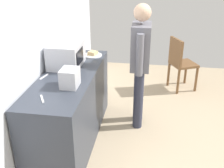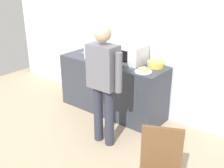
{
  "view_description": "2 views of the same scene",
  "coord_description": "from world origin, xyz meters",
  "px_view_note": "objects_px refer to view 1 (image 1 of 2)",
  "views": [
    {
      "loc": [
        -2.8,
        0.25,
        2.2
      ],
      "look_at": [
        0.25,
        0.72,
        0.76
      ],
      "focal_mm": 44.08,
      "sensor_mm": 36.0,
      "label": 1
    },
    {
      "loc": [
        2.81,
        -2.2,
        2.3
      ],
      "look_at": [
        0.4,
        0.84,
        0.7
      ],
      "focal_mm": 44.46,
      "sensor_mm": 36.0,
      "label": 2
    }
  ],
  "objects_px": {
    "person_standing": "(140,58)",
    "wooden_chair": "(180,62)",
    "toaster": "(70,78)",
    "fork_utensil": "(42,99)",
    "microwave": "(66,54)",
    "sandwich_plate": "(93,54)",
    "salad_bowl": "(73,51)",
    "spoon_utensil": "(44,77)"
  },
  "relations": [
    {
      "from": "salad_bowl",
      "to": "wooden_chair",
      "type": "bearing_deg",
      "value": -57.96
    },
    {
      "from": "sandwich_plate",
      "to": "spoon_utensil",
      "type": "bearing_deg",
      "value": 153.94
    },
    {
      "from": "microwave",
      "to": "person_standing",
      "type": "xyz_separation_m",
      "value": [
        0.23,
        -0.93,
        -0.08
      ]
    },
    {
      "from": "microwave",
      "to": "fork_utensil",
      "type": "xyz_separation_m",
      "value": [
        -0.93,
        -0.03,
        -0.15
      ]
    },
    {
      "from": "salad_bowl",
      "to": "person_standing",
      "type": "relative_size",
      "value": 0.15
    },
    {
      "from": "toaster",
      "to": "wooden_chair",
      "type": "height_order",
      "value": "toaster"
    },
    {
      "from": "sandwich_plate",
      "to": "toaster",
      "type": "bearing_deg",
      "value": 178.54
    },
    {
      "from": "microwave",
      "to": "wooden_chair",
      "type": "distance_m",
      "value": 2.21
    },
    {
      "from": "microwave",
      "to": "spoon_utensil",
      "type": "relative_size",
      "value": 2.94
    },
    {
      "from": "fork_utensil",
      "to": "person_standing",
      "type": "relative_size",
      "value": 0.1
    },
    {
      "from": "sandwich_plate",
      "to": "wooden_chair",
      "type": "bearing_deg",
      "value": -51.7
    },
    {
      "from": "salad_bowl",
      "to": "person_standing",
      "type": "bearing_deg",
      "value": -102.73
    },
    {
      "from": "microwave",
      "to": "fork_utensil",
      "type": "height_order",
      "value": "microwave"
    },
    {
      "from": "toaster",
      "to": "wooden_chair",
      "type": "relative_size",
      "value": 0.23
    },
    {
      "from": "microwave",
      "to": "salad_bowl",
      "type": "bearing_deg",
      "value": 6.92
    },
    {
      "from": "toaster",
      "to": "wooden_chair",
      "type": "bearing_deg",
      "value": -33.12
    },
    {
      "from": "person_standing",
      "to": "wooden_chair",
      "type": "height_order",
      "value": "person_standing"
    },
    {
      "from": "sandwich_plate",
      "to": "salad_bowl",
      "type": "height_order",
      "value": "salad_bowl"
    },
    {
      "from": "salad_bowl",
      "to": "toaster",
      "type": "bearing_deg",
      "value": -165.24
    },
    {
      "from": "toaster",
      "to": "fork_utensil",
      "type": "bearing_deg",
      "value": 149.9
    },
    {
      "from": "salad_bowl",
      "to": "toaster",
      "type": "distance_m",
      "value": 1.09
    },
    {
      "from": "microwave",
      "to": "spoon_utensil",
      "type": "bearing_deg",
      "value": 158.9
    },
    {
      "from": "salad_bowl",
      "to": "toaster",
      "type": "xyz_separation_m",
      "value": [
        -1.05,
        -0.28,
        0.05
      ]
    },
    {
      "from": "toaster",
      "to": "fork_utensil",
      "type": "height_order",
      "value": "toaster"
    },
    {
      "from": "microwave",
      "to": "sandwich_plate",
      "type": "height_order",
      "value": "microwave"
    },
    {
      "from": "sandwich_plate",
      "to": "fork_utensil",
      "type": "xyz_separation_m",
      "value": [
        -1.35,
        0.22,
        -0.02
      ]
    },
    {
      "from": "salad_bowl",
      "to": "fork_utensil",
      "type": "height_order",
      "value": "salad_bowl"
    },
    {
      "from": "microwave",
      "to": "wooden_chair",
      "type": "relative_size",
      "value": 0.53
    },
    {
      "from": "salad_bowl",
      "to": "spoon_utensil",
      "type": "bearing_deg",
      "value": 173.26
    },
    {
      "from": "microwave",
      "to": "salad_bowl",
      "type": "height_order",
      "value": "microwave"
    },
    {
      "from": "person_standing",
      "to": "fork_utensil",
      "type": "bearing_deg",
      "value": 142.25
    },
    {
      "from": "spoon_utensil",
      "to": "microwave",
      "type": "bearing_deg",
      "value": -21.1
    },
    {
      "from": "microwave",
      "to": "wooden_chair",
      "type": "bearing_deg",
      "value": -46.96
    },
    {
      "from": "microwave",
      "to": "sandwich_plate",
      "type": "distance_m",
      "value": 0.51
    },
    {
      "from": "sandwich_plate",
      "to": "person_standing",
      "type": "xyz_separation_m",
      "value": [
        -0.19,
        -0.68,
        0.05
      ]
    },
    {
      "from": "microwave",
      "to": "sandwich_plate",
      "type": "xyz_separation_m",
      "value": [
        0.42,
        -0.25,
        -0.13
      ]
    },
    {
      "from": "person_standing",
      "to": "wooden_chair",
      "type": "xyz_separation_m",
      "value": [
        1.24,
        -0.64,
        -0.46
      ]
    },
    {
      "from": "sandwich_plate",
      "to": "fork_utensil",
      "type": "relative_size",
      "value": 1.5
    },
    {
      "from": "toaster",
      "to": "spoon_utensil",
      "type": "height_order",
      "value": "toaster"
    },
    {
      "from": "sandwich_plate",
      "to": "person_standing",
      "type": "height_order",
      "value": "person_standing"
    },
    {
      "from": "fork_utensil",
      "to": "person_standing",
      "type": "height_order",
      "value": "person_standing"
    },
    {
      "from": "toaster",
      "to": "spoon_utensil",
      "type": "bearing_deg",
      "value": 62.27
    }
  ]
}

